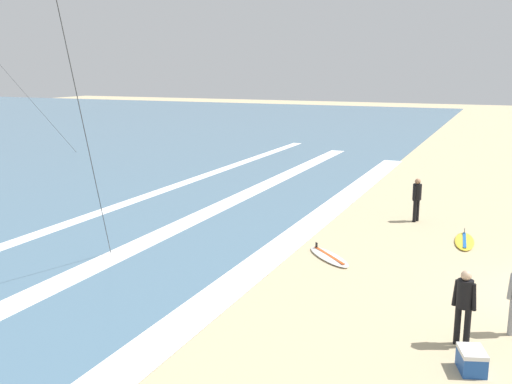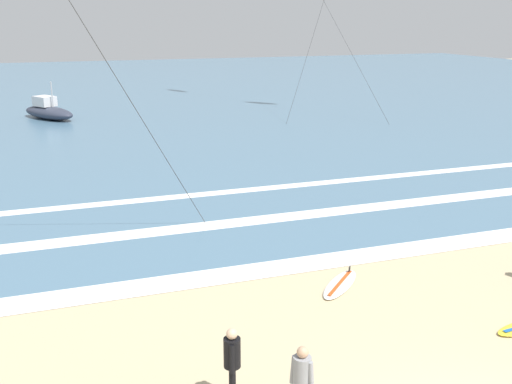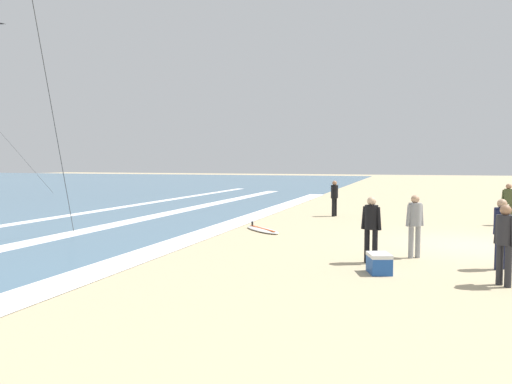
{
  "view_description": "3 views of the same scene",
  "coord_description": "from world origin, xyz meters",
  "views": [
    {
      "loc": [
        -15.19,
        2.01,
        5.54
      ],
      "look_at": [
        -2.76,
        7.37,
        2.66
      ],
      "focal_mm": 41.21,
      "sensor_mm": 36.0,
      "label": 1
    },
    {
      "loc": [
        -6.24,
        -6.9,
        7.07
      ],
      "look_at": [
        -0.55,
        9.37,
        2.05
      ],
      "focal_mm": 42.35,
      "sensor_mm": 36.0,
      "label": 2
    },
    {
      "loc": [
        -15.06,
        1.69,
        2.42
      ],
      "look_at": [
        -1.51,
        6.06,
        1.53
      ],
      "focal_mm": 33.54,
      "sensor_mm": 36.0,
      "label": 3
    }
  ],
  "objects": [
    {
      "name": "wave_foam_shoreline",
      "position": [
        -1.49,
        8.27,
        0.01
      ],
      "size": [
        43.59,
        1.09,
        0.01
      ],
      "primitive_type": "cube",
      "color": "white",
      "rests_on": "ocean_surface"
    },
    {
      "name": "wave_foam_outer_break",
      "position": [
        0.96,
        16.36,
        0.01
      ],
      "size": [
        49.96,
        0.65,
        0.01
      ],
      "primitive_type": "cube",
      "color": "white",
      "rests_on": "ocean_surface"
    },
    {
      "name": "wave_foam_mid_break",
      "position": [
        1.21,
        12.51,
        0.01
      ],
      "size": [
        43.98,
        0.9,
        0.01
      ],
      "primitive_type": "cube",
      "color": "white",
      "rests_on": "ocean_surface"
    },
    {
      "name": "surfer_mid_group",
      "position": [
        -2.43,
        1.55,
        0.96
      ],
      "size": [
        0.36,
        0.47,
        1.6
      ],
      "color": "gray",
      "rests_on": "ground"
    },
    {
      "name": "offshore_boat",
      "position": [
        -6.07,
        38.64,
        0.55
      ],
      "size": [
        4.22,
        5.3,
        2.7
      ],
      "color": "#2D3342",
      "rests_on": "ground"
    },
    {
      "name": "surfboard_foreground_flat",
      "position": [
        0.92,
        6.6,
        0.05
      ],
      "size": [
        1.92,
        1.9,
        0.25
      ],
      "color": "silver",
      "rests_on": "ground"
    },
    {
      "name": "ocean_surface",
      "position": [
        0.0,
        52.87,
        0.01
      ],
      "size": [
        140.0,
        90.0,
        0.01
      ],
      "primitive_type": "cube",
      "color": "slate",
      "rests_on": "ground"
    },
    {
      "name": "surfer_right_near",
      "position": [
        -3.4,
        2.55,
        0.96
      ],
      "size": [
        0.32,
        0.51,
        1.6
      ],
      "color": "black",
      "rests_on": "ground"
    }
  ]
}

